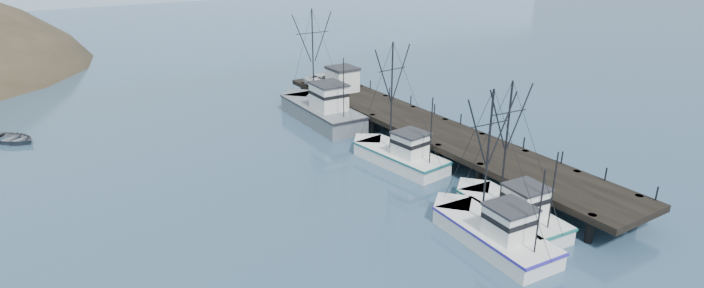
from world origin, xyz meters
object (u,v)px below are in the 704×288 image
Objects in this scene: trawler_mid at (491,231)px; pickup_truck at (324,79)px; pier_shed at (343,79)px; motorboat at (13,142)px; trawler_near at (509,211)px; trawler_far at (398,155)px; pier at (424,127)px; work_vessel at (320,110)px.

trawler_mid reaches higher than pickup_truck.
motorboat is at bearing 167.35° from pier_shed.
trawler_mid is 3.28× the size of pier_shed.
trawler_mid is (-3.12, -1.36, -0.00)m from trawler_near.
trawler_far is 37.45m from motorboat.
pier_shed is at bearing -176.40° from pickup_truck.
trawler_far reaches higher than trawler_near.
work_vessel is at bearing 113.68° from pier.
pickup_truck is at bearing 92.33° from pier.
work_vessel reaches higher than trawler_far.
trawler_far reaches higher than pier_shed.
pier is 5.84m from trawler_far.
trawler_far is at bearing -105.68° from pier_shed.
work_vessel reaches higher than pickup_truck.
trawler_far is at bearing -77.72° from motorboat.
pier_shed is 34.14m from motorboat.
trawler_mid reaches higher than motorboat.
trawler_mid reaches higher than pier.
work_vessel is 7.98m from pickup_truck.
trawler_mid is (-8.05, -16.57, -0.87)m from pier.
trawler_near is at bearing -89.31° from motorboat.
pier_shed is at bearing 91.45° from pier.
work_vessel is 4.45× the size of pier_shed.
pier is 9.22× the size of pickup_truck.
pickup_truck is at bearing 78.05° from trawler_mid.
trawler_near is 30.01m from pier_shed.
work_vessel reaches higher than pier_shed.
trawler_near reaches higher than pier.
pier is 18.04m from pickup_truck.
trawler_near is 1.98× the size of motorboat.
trawler_far is at bearing 90.93° from trawler_near.
pickup_truck is (4.27, 6.59, 1.43)m from work_vessel.
work_vessel is at bearing -147.88° from pier_shed.
pier is 13.75× the size of pier_shed.
work_vessel is 30.35m from motorboat.
trawler_far is 2.29× the size of pickup_truck.
trawler_near is 12.56m from trawler_far.
pickup_truck is (-0.37, 3.67, -0.76)m from pier_shed.
trawler_near is 3.21× the size of pier_shed.
work_vessel is (0.13, 14.07, 0.41)m from trawler_far.
pickup_truck is at bearing 77.98° from trawler_far.
pier_shed is at bearing 76.03° from trawler_mid.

